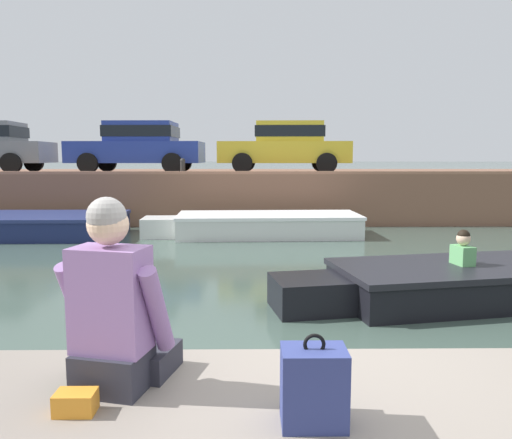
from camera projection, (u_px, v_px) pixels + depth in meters
ground_plane at (282, 271)px, 8.62m from camera, size 400.00×400.00×0.00m
far_quay_wall at (267, 193)px, 17.01m from camera, size 60.00×6.00×1.49m
far_wall_coping at (270, 173)px, 14.06m from camera, size 60.00×0.24×0.08m
boat_moored_central_white at (259, 225)px, 12.47m from camera, size 5.41×1.93×0.56m
motorboat_passing at (493, 281)px, 6.94m from camera, size 5.93×2.46×0.99m
car_left_inner_blue at (139, 145)px, 15.35m from camera, size 4.05×2.05×1.54m
car_centre_yellow at (286, 145)px, 15.40m from camera, size 4.05×2.16×1.54m
mooring_bollard_mid at (183, 165)px, 14.13m from camera, size 0.15×0.15×0.44m
person_seated_left at (116, 314)px, 2.49m from camera, size 0.58×0.60×0.96m
bottle_drink at (79, 368)px, 2.51m from camera, size 0.06×0.06×0.20m
backpack_on_ledge at (313, 386)px, 2.16m from camera, size 0.28×0.24×0.41m
snack_bag at (76, 402)px, 2.25m from camera, size 0.18×0.12×0.10m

